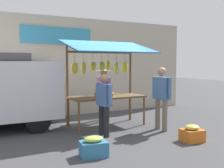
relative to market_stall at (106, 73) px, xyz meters
The scene contains 8 objects.
ground_plane 1.56m from the market_stall, 93.31° to the left, with size 40.00×40.00×0.00m, color #424244.
street_backdrop 2.13m from the market_stall, 88.47° to the right, with size 9.00×0.30×3.40m.
market_stall is the anchor object (origin of this frame).
vendor_with_sunhat 0.95m from the market_stall, 112.86° to the right, with size 0.42×0.69×1.64m.
shopper_in_striped_shirt 1.34m from the market_stall, 59.89° to the left, with size 0.23×0.68×1.56m.
shopper_in_grey_tee 1.71m from the market_stall, 131.19° to the left, with size 0.24×0.72×1.72m.
produce_crate_near 2.97m from the market_stall, 112.41° to the left, with size 0.52×0.47×0.39m.
produce_crate_side 3.03m from the market_stall, 57.01° to the left, with size 0.58×0.46×0.41m.
Camera 1 is at (3.77, 7.06, 1.85)m, focal length 44.70 mm.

